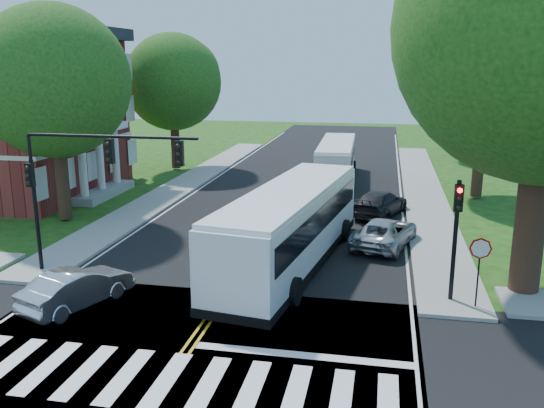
% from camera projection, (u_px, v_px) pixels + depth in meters
% --- Properties ---
extents(ground, '(140.00, 140.00, 0.00)m').
position_uv_depth(ground, '(172.00, 371.00, 16.28)').
color(ground, '#1D3F0F').
rests_on(ground, ground).
extents(road, '(14.00, 96.00, 0.01)m').
position_uv_depth(road, '(283.00, 213.00, 33.42)').
color(road, black).
rests_on(road, ground).
extents(cross_road, '(60.00, 12.00, 0.01)m').
position_uv_depth(cross_road, '(172.00, 371.00, 16.28)').
color(cross_road, black).
rests_on(cross_road, ground).
extents(center_line, '(0.36, 70.00, 0.01)m').
position_uv_depth(center_line, '(294.00, 197.00, 37.23)').
color(center_line, gold).
rests_on(center_line, road).
extents(edge_line_w, '(0.12, 70.00, 0.01)m').
position_uv_depth(edge_line_w, '(194.00, 193.00, 38.51)').
color(edge_line_w, silver).
rests_on(edge_line_w, road).
extents(edge_line_e, '(0.12, 70.00, 0.01)m').
position_uv_depth(edge_line_e, '(401.00, 202.00, 35.95)').
color(edge_line_e, silver).
rests_on(edge_line_e, road).
extents(crosswalk, '(12.60, 3.00, 0.01)m').
position_uv_depth(crosswalk, '(166.00, 380.00, 15.80)').
color(crosswalk, silver).
rests_on(crosswalk, road).
extents(stop_bar, '(6.60, 0.40, 0.01)m').
position_uv_depth(stop_bar, '(303.00, 355.00, 17.14)').
color(stop_bar, silver).
rests_on(stop_bar, road).
extents(sidewalk_nw, '(2.60, 40.00, 0.15)m').
position_uv_depth(sidewalk_nw, '(187.00, 182.00, 41.63)').
color(sidewalk_nw, gray).
rests_on(sidewalk_nw, ground).
extents(sidewalk_ne, '(2.60, 40.00, 0.15)m').
position_uv_depth(sidewalk_ne, '(423.00, 192.00, 38.51)').
color(sidewalk_ne, gray).
rests_on(sidewalk_ne, ground).
extents(tree_west_near, '(8.00, 8.00, 11.40)m').
position_uv_depth(tree_west_near, '(54.00, 82.00, 29.97)').
color(tree_west_near, black).
rests_on(tree_west_near, ground).
extents(tree_west_far, '(7.60, 7.60, 10.67)m').
position_uv_depth(tree_west_far, '(173.00, 82.00, 45.24)').
color(tree_west_far, black).
rests_on(tree_west_far, ground).
extents(tree_east_mid, '(8.40, 8.40, 11.93)m').
position_uv_depth(tree_east_mid, '(486.00, 73.00, 35.10)').
color(tree_east_mid, black).
rests_on(tree_east_mid, ground).
extents(tree_east_far, '(7.20, 7.20, 10.34)m').
position_uv_depth(tree_east_far, '(468.00, 82.00, 50.39)').
color(tree_east_far, black).
rests_on(tree_east_far, ground).
extents(signal_nw, '(7.15, 0.46, 5.66)m').
position_uv_depth(signal_nw, '(85.00, 171.00, 22.45)').
color(signal_nw, black).
rests_on(signal_nw, ground).
extents(signal_ne, '(0.30, 0.46, 4.40)m').
position_uv_depth(signal_ne, '(456.00, 225.00, 20.16)').
color(signal_ne, black).
rests_on(signal_ne, ground).
extents(stop_sign, '(0.76, 0.08, 2.53)m').
position_uv_depth(stop_sign, '(480.00, 256.00, 19.79)').
color(stop_sign, black).
rests_on(stop_sign, ground).
extents(bus_lead, '(4.70, 13.30, 3.38)m').
position_uv_depth(bus_lead, '(290.00, 225.00, 24.35)').
color(bus_lead, white).
rests_on(bus_lead, road).
extents(bus_follow, '(2.95, 11.19, 2.87)m').
position_uv_depth(bus_follow, '(336.00, 160.00, 42.26)').
color(bus_follow, white).
rests_on(bus_follow, road).
extents(hatchback, '(2.88, 4.45, 1.38)m').
position_uv_depth(hatchback, '(77.00, 288.00, 20.48)').
color(hatchback, silver).
rests_on(hatchback, road).
extents(suv, '(3.47, 5.25, 1.34)m').
position_uv_depth(suv, '(385.00, 232.00, 27.22)').
color(suv, '#ADAFB4').
rests_on(suv, road).
extents(dark_sedan, '(3.47, 5.21, 1.40)m').
position_uv_depth(dark_sedan, '(380.00, 203.00, 32.75)').
color(dark_sedan, black).
rests_on(dark_sedan, road).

